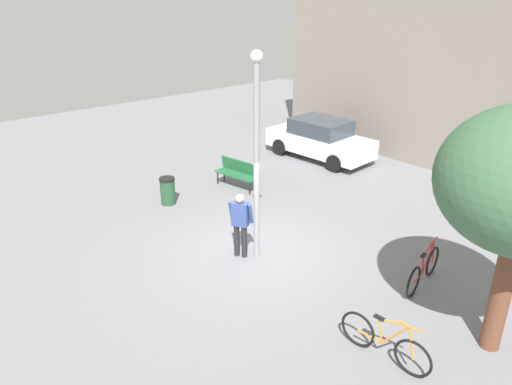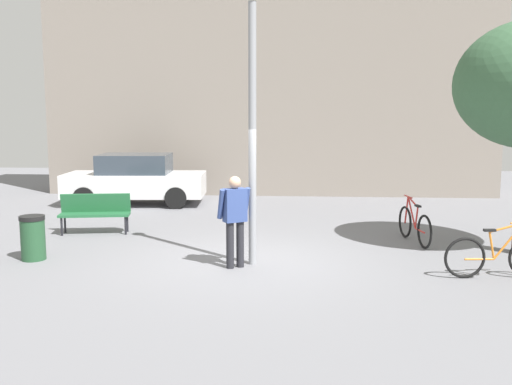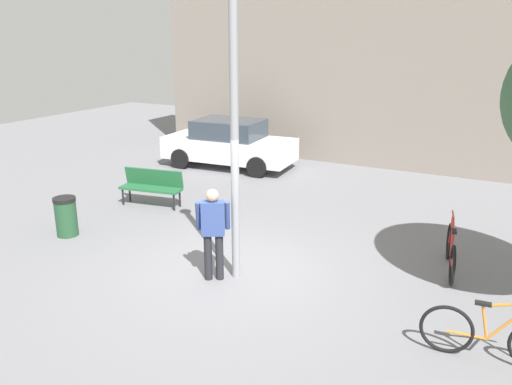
# 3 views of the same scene
# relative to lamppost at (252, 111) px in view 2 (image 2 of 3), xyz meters

# --- Properties ---
(ground_plane) EXTENTS (36.00, 36.00, 0.00)m
(ground_plane) POSITION_rel_lamppost_xyz_m (-0.17, 0.15, -2.82)
(ground_plane) COLOR slate
(building_facade) EXTENTS (15.30, 2.00, 8.24)m
(building_facade) POSITION_rel_lamppost_xyz_m (-0.17, 9.87, 1.30)
(building_facade) COLOR gray
(building_facade) RESTS_ON ground_plane
(lamppost) EXTENTS (0.28, 0.28, 4.99)m
(lamppost) POSITION_rel_lamppost_xyz_m (0.00, 0.00, 0.00)
(lamppost) COLOR gray
(lamppost) RESTS_ON ground_plane
(person_by_lamppost) EXTENTS (0.62, 0.50, 1.67)m
(person_by_lamppost) POSITION_rel_lamppost_xyz_m (-0.30, -0.27, -1.86)
(person_by_lamppost) COLOR #232328
(person_by_lamppost) RESTS_ON ground_plane
(park_bench) EXTENTS (1.66, 0.73, 0.92)m
(park_bench) POSITION_rel_lamppost_xyz_m (-3.89, 2.51, -2.28)
(park_bench) COLOR #236038
(park_bench) RESTS_ON ground_plane
(bicycle_orange) EXTENTS (1.81, 0.23, 0.97)m
(bicycle_orange) POSITION_rel_lamppost_xyz_m (4.22, -0.61, -2.44)
(bicycle_orange) COLOR black
(bicycle_orange) RESTS_ON ground_plane
(bicycle_red) EXTENTS (0.38, 1.79, 0.97)m
(bicycle_red) POSITION_rel_lamppost_xyz_m (3.35, 2.04, -2.44)
(bicycle_red) COLOR black
(bicycle_red) RESTS_ON ground_plane
(parked_car_white) EXTENTS (4.31, 2.04, 1.55)m
(parked_car_white) POSITION_rel_lamppost_xyz_m (-4.15, 6.78, -2.05)
(parked_car_white) COLOR silver
(parked_car_white) RESTS_ON ground_plane
(trash_bin) EXTENTS (0.48, 0.48, 0.85)m
(trash_bin) POSITION_rel_lamppost_xyz_m (-4.21, 0.00, -2.39)
(trash_bin) COLOR #234C2D
(trash_bin) RESTS_ON ground_plane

